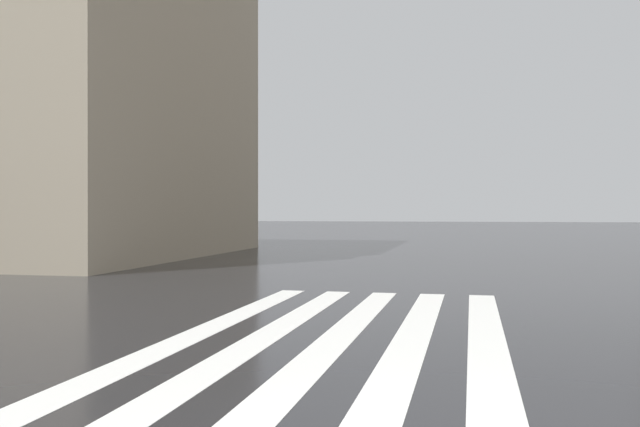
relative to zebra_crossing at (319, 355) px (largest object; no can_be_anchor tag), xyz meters
name	(u,v)px	position (x,y,z in m)	size (l,w,h in m)	color
zebra_crossing	(319,355)	(0.00, 0.00, 0.00)	(13.00, 4.50, 0.01)	silver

